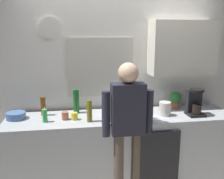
% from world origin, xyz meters
% --- Properties ---
extents(kitchen_counter, '(2.78, 0.64, 0.92)m').
position_xyz_m(kitchen_counter, '(0.00, 0.30, 0.46)').
color(kitchen_counter, '#B2B7BC').
rests_on(kitchen_counter, ground_plane).
extents(dishwasher_panel, '(0.56, 0.02, 0.83)m').
position_xyz_m(dishwasher_panel, '(0.33, -0.03, 0.41)').
color(dishwasher_panel, black).
rests_on(dishwasher_panel, ground_plane).
extents(back_wall_assembly, '(4.38, 0.42, 2.60)m').
position_xyz_m(back_wall_assembly, '(0.11, 0.70, 1.36)').
color(back_wall_assembly, white).
rests_on(back_wall_assembly, ground_plane).
extents(coffee_maker, '(0.20, 0.20, 0.33)m').
position_xyz_m(coffee_maker, '(0.88, 0.21, 1.06)').
color(coffee_maker, black).
rests_on(coffee_maker, kitchen_counter).
extents(bottle_olive_oil, '(0.06, 0.06, 0.25)m').
position_xyz_m(bottle_olive_oil, '(-0.41, 0.16, 1.04)').
color(bottle_olive_oil, olive).
rests_on(bottle_olive_oil, kitchen_counter).
extents(bottle_amber_beer, '(0.06, 0.06, 0.23)m').
position_xyz_m(bottle_amber_beer, '(-0.95, 0.47, 1.03)').
color(bottle_amber_beer, brown).
rests_on(bottle_amber_beer, kitchen_counter).
extents(bottle_green_wine, '(0.07, 0.07, 0.30)m').
position_xyz_m(bottle_green_wine, '(-0.55, 0.51, 1.07)').
color(bottle_green_wine, '#195923').
rests_on(bottle_green_wine, kitchen_counter).
extents(bottle_dark_sauce, '(0.06, 0.06, 0.18)m').
position_xyz_m(bottle_dark_sauce, '(0.28, 0.14, 1.01)').
color(bottle_dark_sauce, black).
rests_on(bottle_dark_sauce, kitchen_counter).
extents(cup_yellow_cup, '(0.07, 0.07, 0.09)m').
position_xyz_m(cup_yellow_cup, '(-0.57, 0.25, 0.96)').
color(cup_yellow_cup, yellow).
rests_on(cup_yellow_cup, kitchen_counter).
extents(cup_white_mug, '(0.08, 0.08, 0.10)m').
position_xyz_m(cup_white_mug, '(0.14, 0.40, 0.97)').
color(cup_white_mug, white).
rests_on(cup_white_mug, kitchen_counter).
extents(cup_terracotta_mug, '(0.08, 0.08, 0.09)m').
position_xyz_m(cup_terracotta_mug, '(-0.68, 0.27, 0.96)').
color(cup_terracotta_mug, '#B26647').
rests_on(cup_terracotta_mug, kitchen_counter).
extents(mixing_bowl, '(0.22, 0.22, 0.08)m').
position_xyz_m(mixing_bowl, '(-1.25, 0.38, 0.96)').
color(mixing_bowl, '#4C72A5').
rests_on(mixing_bowl, kitchen_counter).
extents(potted_plant, '(0.15, 0.15, 0.23)m').
position_xyz_m(potted_plant, '(0.76, 0.49, 1.05)').
color(potted_plant, '#9E5638').
rests_on(potted_plant, kitchen_counter).
extents(dish_soap, '(0.06, 0.06, 0.18)m').
position_xyz_m(dish_soap, '(-0.90, 0.22, 1.00)').
color(dish_soap, green).
rests_on(dish_soap, kitchen_counter).
extents(storage_canister, '(0.14, 0.14, 0.17)m').
position_xyz_m(storage_canister, '(0.51, 0.23, 1.00)').
color(storage_canister, silver).
rests_on(storage_canister, kitchen_counter).
extents(person_at_sink, '(0.57, 0.22, 1.60)m').
position_xyz_m(person_at_sink, '(0.00, 0.00, 0.95)').
color(person_at_sink, brown).
rests_on(person_at_sink, ground_plane).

